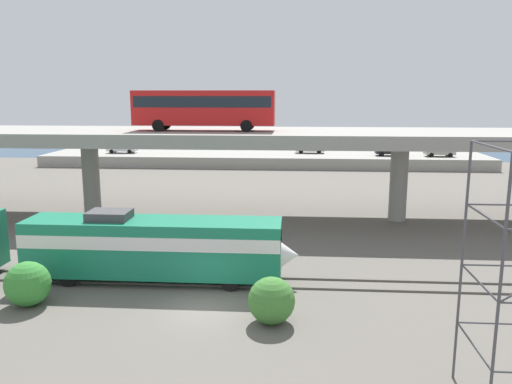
{
  "coord_description": "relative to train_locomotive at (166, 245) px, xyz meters",
  "views": [
    {
      "loc": [
        4.54,
        -24.41,
        10.92
      ],
      "look_at": [
        1.35,
        18.99,
        2.52
      ],
      "focal_mm": 36.11,
      "sensor_mm": 36.0,
      "label": 1
    }
  ],
  "objects": [
    {
      "name": "parked_car_0",
      "position": [
        9.94,
        52.12,
        0.24
      ],
      "size": [
        4.49,
        1.97,
        1.5
      ],
      "rotation": [
        0.0,
        0.0,
        3.14
      ],
      "color": "#B7B7BC",
      "rests_on": "pier_parking_lot"
    },
    {
      "name": "parked_car_2",
      "position": [
        21.73,
        49.49,
        0.24
      ],
      "size": [
        4.39,
        1.97,
        1.5
      ],
      "color": "black",
      "rests_on": "pier_parking_lot"
    },
    {
      "name": "harbor_water",
      "position": [
        2.82,
        74.0,
        -2.19
      ],
      "size": [
        140.0,
        36.0,
        0.01
      ],
      "primitive_type": "cube",
      "color": "navy",
      "rests_on": "ground_plane"
    },
    {
      "name": "transit_bus_on_overpass",
      "position": [
        -0.31,
        15.49,
        7.59
      ],
      "size": [
        12.0,
        2.68,
        3.4
      ],
      "rotation": [
        0.0,
        0.0,
        3.14
      ],
      "color": "red",
      "rests_on": "highway_overpass"
    },
    {
      "name": "ground_plane",
      "position": [
        2.82,
        -4.0,
        -2.19
      ],
      "size": [
        260.0,
        260.0,
        0.0
      ],
      "primitive_type": "plane",
      "color": "#605B54"
    },
    {
      "name": "parked_car_1",
      "position": [
        -19.47,
        50.08,
        0.24
      ],
      "size": [
        4.58,
        1.86,
        1.5
      ],
      "color": "silver",
      "rests_on": "pier_parking_lot"
    },
    {
      "name": "shrub_right",
      "position": [
        6.4,
        -5.21,
        -1.05
      ],
      "size": [
        2.28,
        2.28,
        2.28
      ],
      "primitive_type": "sphere",
      "color": "#3F7C33",
      "rests_on": "ground_plane"
    },
    {
      "name": "shrub_left",
      "position": [
        -6.33,
        -4.04,
        -1.02
      ],
      "size": [
        2.34,
        2.34,
        2.34
      ],
      "primitive_type": "sphere",
      "color": "#358633",
      "rests_on": "ground_plane"
    },
    {
      "name": "rail_strip_far",
      "position": [
        2.82,
        0.77,
        -2.13
      ],
      "size": [
        110.0,
        0.12,
        0.12
      ],
      "primitive_type": "cube",
      "color": "#59544C",
      "rests_on": "ground_plane"
    },
    {
      "name": "pier_parking_lot",
      "position": [
        2.82,
        51.0,
        -1.36
      ],
      "size": [
        67.23,
        11.75,
        1.66
      ],
      "primitive_type": "cube",
      "color": "gray",
      "rests_on": "ground_plane"
    },
    {
      "name": "rail_strip_near",
      "position": [
        2.82,
        -0.77,
        -2.13
      ],
      "size": [
        110.0,
        0.12,
        0.12
      ],
      "primitive_type": "cube",
      "color": "#59544C",
      "rests_on": "ground_plane"
    },
    {
      "name": "highway_overpass",
      "position": [
        2.82,
        16.0,
        4.78
      ],
      "size": [
        96.0,
        10.67,
        7.72
      ],
      "color": "gray",
      "rests_on": "ground_plane"
    },
    {
      "name": "parked_car_3",
      "position": [
        28.92,
        49.1,
        0.24
      ],
      "size": [
        4.34,
        1.91,
        1.5
      ],
      "rotation": [
        0.0,
        0.0,
        3.14
      ],
      "color": "#9E998C",
      "rests_on": "pier_parking_lot"
    },
    {
      "name": "train_locomotive",
      "position": [
        0.0,
        0.0,
        0.0
      ],
      "size": [
        15.94,
        3.04,
        4.18
      ],
      "color": "#197A56",
      "rests_on": "ground_plane"
    }
  ]
}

